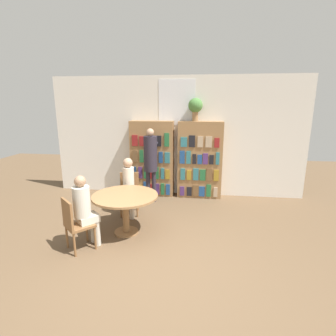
{
  "coord_description": "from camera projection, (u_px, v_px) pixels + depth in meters",
  "views": [
    {
      "loc": [
        0.64,
        -3.34,
        2.33
      ],
      "look_at": [
        -0.03,
        1.8,
        1.05
      ],
      "focal_mm": 28.0,
      "sensor_mm": 36.0,
      "label": 1
    }
  ],
  "objects": [
    {
      "name": "ground_plane",
      "position": [
        154.0,
        266.0,
        3.85
      ],
      "size": [
        16.0,
        16.0,
        0.0
      ],
      "primitive_type": "plane",
      "color": "brown"
    },
    {
      "name": "wall_back",
      "position": [
        177.0,
        137.0,
        6.67
      ],
      "size": [
        6.4,
        0.07,
        3.0
      ],
      "color": "silver",
      "rests_on": "ground_plane"
    },
    {
      "name": "bookshelf_left",
      "position": [
        152.0,
        159.0,
        6.69
      ],
      "size": [
        1.09,
        0.34,
        1.91
      ],
      "color": "olive",
      "rests_on": "ground_plane"
    },
    {
      "name": "bookshelf_right",
      "position": [
        200.0,
        160.0,
        6.54
      ],
      "size": [
        1.09,
        0.34,
        1.91
      ],
      "color": "olive",
      "rests_on": "ground_plane"
    },
    {
      "name": "flower_vase",
      "position": [
        195.0,
        106.0,
        6.25
      ],
      "size": [
        0.35,
        0.35,
        0.55
      ],
      "color": "#997047",
      "rests_on": "bookshelf_right"
    },
    {
      "name": "reading_table",
      "position": [
        125.0,
        201.0,
        4.71
      ],
      "size": [
        1.18,
        1.18,
        0.74
      ],
      "color": "olive",
      "rests_on": "ground_plane"
    },
    {
      "name": "chair_near_camera",
      "position": [
        75.0,
        222.0,
        4.17
      ],
      "size": [
        0.57,
        0.57,
        0.88
      ],
      "rotation": [
        0.0,
        0.0,
        -0.75
      ],
      "color": "brown",
      "rests_on": "ground_plane"
    },
    {
      "name": "chair_left_side",
      "position": [
        130.0,
        191.0,
        5.64
      ],
      "size": [
        0.47,
        0.47,
        0.88
      ],
      "rotation": [
        0.0,
        0.0,
        -2.95
      ],
      "color": "brown",
      "rests_on": "ground_plane"
    },
    {
      "name": "seated_reader_left",
      "position": [
        128.0,
        184.0,
        5.41
      ],
      "size": [
        0.29,
        0.38,
        1.25
      ],
      "rotation": [
        0.0,
        0.0,
        -2.95
      ],
      "color": "beige",
      "rests_on": "ground_plane"
    },
    {
      "name": "seated_reader_right",
      "position": [
        85.0,
        207.0,
        4.23
      ],
      "size": [
        0.42,
        0.42,
        1.24
      ],
      "rotation": [
        0.0,
        0.0,
        -0.75
      ],
      "color": "beige",
      "rests_on": "ground_plane"
    },
    {
      "name": "librarian_standing",
      "position": [
        151.0,
        157.0,
        6.16
      ],
      "size": [
        0.32,
        0.59,
        1.77
      ],
      "color": "#28232D",
      "rests_on": "ground_plane"
    }
  ]
}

